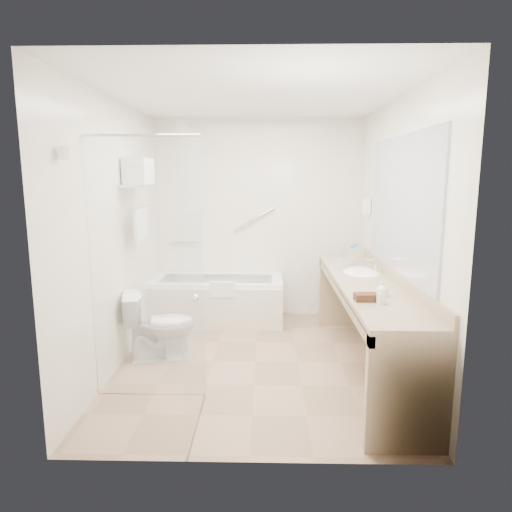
{
  "coord_description": "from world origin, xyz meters",
  "views": [
    {
      "loc": [
        0.1,
        -4.23,
        1.8
      ],
      "look_at": [
        0.0,
        0.3,
        1.0
      ],
      "focal_mm": 32.0,
      "sensor_mm": 36.0,
      "label": 1
    }
  ],
  "objects_px": {
    "vanity_counter": "(366,303)",
    "water_bottle_left": "(351,256)",
    "amenity_basket": "(366,297)",
    "bathtub": "(218,300)",
    "toilet": "(160,326)"
  },
  "relations": [
    {
      "from": "vanity_counter",
      "to": "water_bottle_left",
      "type": "xyz_separation_m",
      "value": [
        -0.0,
        0.82,
        0.3
      ]
    },
    {
      "from": "vanity_counter",
      "to": "amenity_basket",
      "type": "distance_m",
      "value": 0.72
    },
    {
      "from": "bathtub",
      "to": "vanity_counter",
      "type": "height_order",
      "value": "vanity_counter"
    },
    {
      "from": "water_bottle_left",
      "to": "vanity_counter",
      "type": "bearing_deg",
      "value": -89.91
    },
    {
      "from": "vanity_counter",
      "to": "amenity_basket",
      "type": "height_order",
      "value": "vanity_counter"
    },
    {
      "from": "bathtub",
      "to": "amenity_basket",
      "type": "height_order",
      "value": "amenity_basket"
    },
    {
      "from": "toilet",
      "to": "water_bottle_left",
      "type": "relative_size",
      "value": 3.43
    },
    {
      "from": "vanity_counter",
      "to": "toilet",
      "type": "bearing_deg",
      "value": 173.6
    },
    {
      "from": "vanity_counter",
      "to": "toilet",
      "type": "distance_m",
      "value": 2.01
    },
    {
      "from": "vanity_counter",
      "to": "water_bottle_left",
      "type": "relative_size",
      "value": 13.5
    },
    {
      "from": "amenity_basket",
      "to": "toilet",
      "type": "bearing_deg",
      "value": 154.18
    },
    {
      "from": "toilet",
      "to": "water_bottle_left",
      "type": "bearing_deg",
      "value": -86.75
    },
    {
      "from": "bathtub",
      "to": "vanity_counter",
      "type": "relative_size",
      "value": 0.59
    },
    {
      "from": "vanity_counter",
      "to": "toilet",
      "type": "relative_size",
      "value": 3.94
    },
    {
      "from": "vanity_counter",
      "to": "amenity_basket",
      "type": "relative_size",
      "value": 15.88
    }
  ]
}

